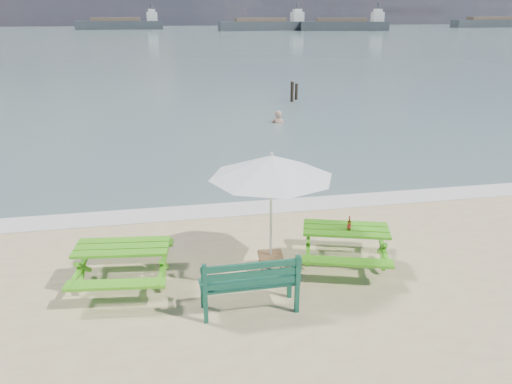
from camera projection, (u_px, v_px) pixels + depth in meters
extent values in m
plane|color=slate|center=(165.00, 39.00, 86.24)|extent=(300.00, 300.00, 0.00)
cube|color=silver|center=(237.00, 209.00, 12.06)|extent=(22.00, 0.90, 0.01)
cube|color=#48AA19|center=(122.00, 247.00, 8.49)|extent=(1.65, 0.92, 0.05)
cube|color=#48AA19|center=(130.00, 244.00, 9.28)|extent=(1.60, 0.46, 0.05)
cube|color=#48AA19|center=(115.00, 285.00, 7.90)|extent=(1.60, 0.46, 0.05)
cube|color=#48AA19|center=(124.00, 268.00, 8.62)|extent=(1.57, 1.06, 0.67)
cube|color=#45A819|center=(346.00, 229.00, 9.20)|extent=(1.71, 1.17, 0.05)
cube|color=#45A819|center=(343.00, 227.00, 9.99)|extent=(1.58, 0.73, 0.05)
cube|color=#45A819|center=(347.00, 262.00, 8.62)|extent=(1.58, 0.73, 0.05)
cube|color=#45A819|center=(345.00, 248.00, 9.33)|extent=(1.66, 1.28, 0.66)
cube|color=#114735|center=(249.00, 282.00, 7.87)|extent=(1.56, 0.49, 0.04)
cube|color=#114735|center=(252.00, 274.00, 7.55)|extent=(1.55, 0.06, 0.40)
cube|color=#114735|center=(249.00, 295.00, 7.95)|extent=(1.45, 0.55, 0.49)
cube|color=brown|center=(270.00, 256.00, 9.19)|extent=(0.48, 0.48, 0.04)
cube|color=brown|center=(270.00, 262.00, 9.24)|extent=(0.42, 0.42, 0.25)
cylinder|color=silver|center=(271.00, 216.00, 8.92)|extent=(0.04, 0.04, 2.12)
cone|color=white|center=(271.00, 166.00, 8.61)|extent=(2.41, 2.41, 0.40)
cylinder|color=#964715|center=(349.00, 226.00, 9.09)|extent=(0.07, 0.07, 0.16)
cylinder|color=#964715|center=(350.00, 218.00, 9.04)|extent=(0.03, 0.03, 0.07)
cylinder|color=#B1142B|center=(349.00, 226.00, 9.09)|extent=(0.07, 0.07, 0.06)
imported|color=tan|center=(278.00, 130.00, 21.48)|extent=(0.74, 0.61, 1.74)
cylinder|color=black|center=(292.00, 94.00, 26.16)|extent=(0.17, 0.17, 1.26)
cylinder|color=black|center=(296.00, 94.00, 26.81)|extent=(0.15, 0.15, 1.06)
cube|color=#33393C|center=(344.00, 26.00, 120.75)|extent=(21.40, 6.82, 2.20)
cube|color=silver|center=(377.00, 17.00, 120.42)|extent=(2.91, 3.32, 2.20)
cube|color=#33393C|center=(264.00, 26.00, 121.32)|extent=(22.38, 5.47, 2.20)
cube|color=silver|center=(297.00, 17.00, 122.59)|extent=(2.85, 3.17, 2.20)
cube|color=#33393C|center=(495.00, 24.00, 146.26)|extent=(28.22, 6.39, 2.20)
cube|color=#33393C|center=(120.00, 25.00, 129.10)|extent=(22.10, 4.47, 2.20)
cube|color=silver|center=(152.00, 16.00, 129.68)|extent=(2.71, 3.06, 2.20)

